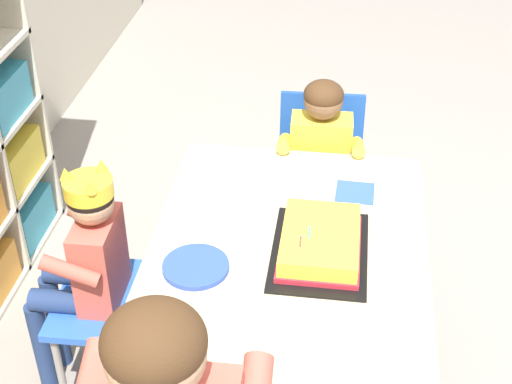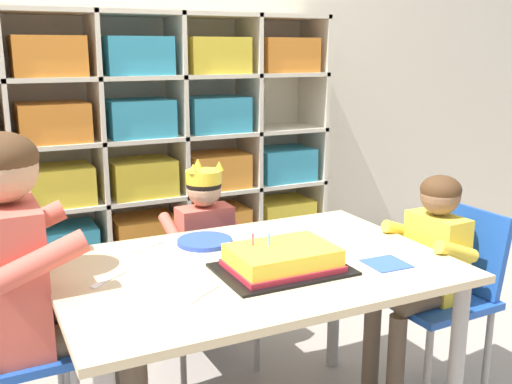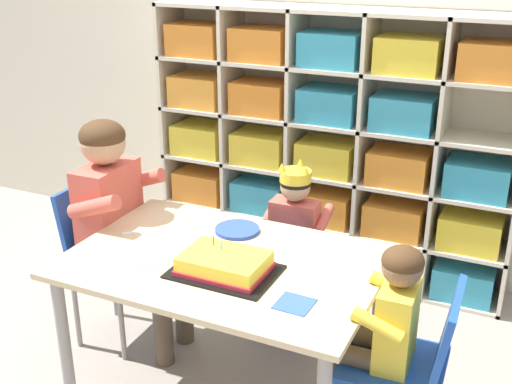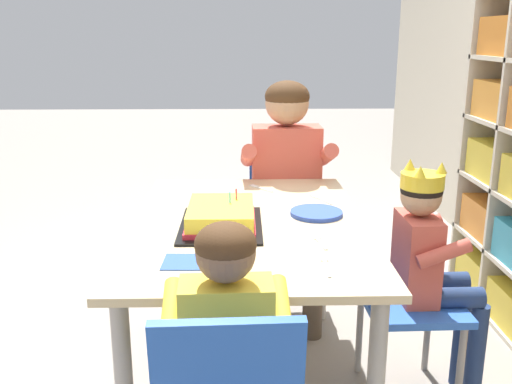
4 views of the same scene
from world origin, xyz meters
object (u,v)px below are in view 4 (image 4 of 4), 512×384
object	(u,v)px
activity_table	(248,243)
fork_near_cake_tray	(320,199)
child_with_crown	(430,255)
guest_at_table_side	(227,338)
paper_plate_stack	(316,213)
fork_by_napkin	(260,188)
fork_beside_plate_stack	(319,241)
classroom_chair_adult_side	(284,210)
adult_helper_seated	(287,174)
birthday_cake_on_tray	(221,217)
classroom_chair_blue	(396,297)
fork_scattered_mid_table	(205,202)
fork_at_table_front_edge	(326,265)

from	to	relation	value
activity_table	fork_near_cake_tray	size ratio (longest dim) A/B	9.07
child_with_crown	guest_at_table_side	bearing A→B (deg)	128.87
paper_plate_stack	fork_by_napkin	bearing A→B (deg)	-152.90
fork_by_napkin	paper_plate_stack	bearing A→B (deg)	-9.69
guest_at_table_side	fork_beside_plate_stack	xyz separation A→B (m)	(-0.42, 0.27, 0.09)
classroom_chair_adult_side	fork_near_cake_tray	xyz separation A→B (m)	(0.46, 0.10, 0.18)
fork_by_napkin	fork_beside_plate_stack	distance (m)	0.65
adult_helper_seated	birthday_cake_on_tray	world-z (taller)	adult_helper_seated
fork_by_napkin	child_with_crown	bearing A→B (deg)	11.91
classroom_chair_blue	fork_near_cake_tray	bearing A→B (deg)	33.52
classroom_chair_adult_side	fork_scattered_mid_table	world-z (taller)	classroom_chair_adult_side
adult_helper_seated	fork_scattered_mid_table	distance (m)	0.50
fork_by_napkin	fork_at_table_front_edge	bearing A→B (deg)	-25.94
fork_by_napkin	activity_table	bearing A→B (deg)	-43.71
adult_helper_seated	fork_at_table_front_edge	xyz separation A→B (m)	(0.98, 0.03, -0.01)
classroom_chair_blue	fork_near_cake_tray	xyz separation A→B (m)	(-0.32, -0.22, 0.25)
fork_at_table_front_edge	fork_by_napkin	xyz separation A→B (m)	(-0.81, -0.16, 0.00)
fork_scattered_mid_table	paper_plate_stack	bearing A→B (deg)	34.25
adult_helper_seated	fork_by_napkin	bearing A→B (deg)	-127.59
paper_plate_stack	fork_near_cake_tray	bearing A→B (deg)	168.53
classroom_chair_blue	classroom_chair_adult_side	xyz separation A→B (m)	(-0.78, -0.32, 0.07)
fork_scattered_mid_table	fork_near_cake_tray	world-z (taller)	same
paper_plate_stack	fork_near_cake_tray	xyz separation A→B (m)	(-0.19, 0.04, -0.01)
guest_at_table_side	birthday_cake_on_tray	distance (m)	0.58
classroom_chair_blue	fork_beside_plate_stack	distance (m)	0.41
activity_table	adult_helper_seated	size ratio (longest dim) A/B	1.10
birthday_cake_on_tray	child_with_crown	bearing A→B (deg)	89.26
activity_table	adult_helper_seated	distance (m)	0.63
fork_by_napkin	classroom_chair_adult_side	bearing A→B (deg)	120.07
activity_table	paper_plate_stack	bearing A→B (deg)	105.00
classroom_chair_blue	classroom_chair_adult_side	distance (m)	0.84
paper_plate_stack	fork_near_cake_tray	world-z (taller)	paper_plate_stack
classroom_chair_blue	fork_scattered_mid_table	xyz separation A→B (m)	(-0.29, -0.66, 0.25)
classroom_chair_adult_side	paper_plate_stack	world-z (taller)	classroom_chair_adult_side
fork_by_napkin	fork_near_cake_tray	bearing A→B (deg)	16.47
child_with_crown	fork_near_cake_tray	xyz separation A→B (m)	(-0.32, -0.33, 0.11)
classroom_chair_blue	child_with_crown	world-z (taller)	child_with_crown
classroom_chair_adult_side	fork_near_cake_tray	world-z (taller)	classroom_chair_adult_side
classroom_chair_blue	paper_plate_stack	world-z (taller)	paper_plate_stack
activity_table	classroom_chair_adult_side	distance (m)	0.74
classroom_chair_adult_side	paper_plate_stack	distance (m)	0.68
birthday_cake_on_tray	adult_helper_seated	bearing A→B (deg)	157.61
classroom_chair_blue	fork_at_table_front_edge	xyz separation A→B (m)	(0.32, -0.29, 0.25)
activity_table	fork_beside_plate_stack	xyz separation A→B (m)	(0.20, 0.21, 0.08)
birthday_cake_on_tray	fork_by_napkin	xyz separation A→B (m)	(-0.48, 0.14, -0.03)
guest_at_table_side	birthday_cake_on_tray	xyz separation A→B (m)	(-0.57, -0.03, 0.12)
adult_helper_seated	paper_plate_stack	bearing A→B (deg)	-84.77
child_with_crown	adult_helper_seated	size ratio (longest dim) A/B	0.81
activity_table	guest_at_table_side	xyz separation A→B (m)	(0.62, -0.06, -0.01)
activity_table	child_with_crown	bearing A→B (deg)	84.43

